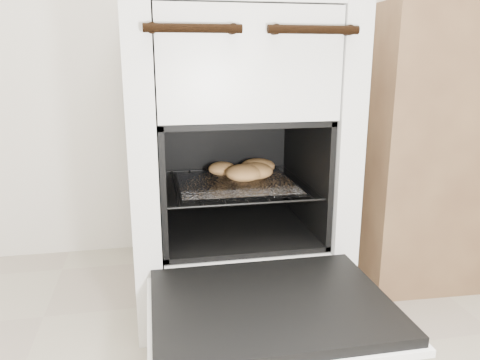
% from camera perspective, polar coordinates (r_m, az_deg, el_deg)
% --- Properties ---
extents(stove, '(0.64, 0.72, 0.99)m').
position_cam_1_polar(stove, '(1.56, -1.10, 3.33)').
color(stove, white).
rests_on(stove, ground).
extents(oven_door, '(0.58, 0.45, 0.04)m').
position_cam_1_polar(oven_door, '(1.15, 3.78, -15.21)').
color(oven_door, black).
rests_on(oven_door, stove).
extents(oven_rack, '(0.47, 0.45, 0.01)m').
position_cam_1_polar(oven_rack, '(1.51, -0.62, -0.52)').
color(oven_rack, black).
rests_on(oven_rack, stove).
extents(foil_sheet, '(0.36, 0.32, 0.01)m').
position_cam_1_polar(foil_sheet, '(1.49, -0.47, -0.49)').
color(foil_sheet, white).
rests_on(foil_sheet, oven_rack).
extents(baked_rolls, '(0.26, 0.26, 0.05)m').
position_cam_1_polar(baked_rolls, '(1.56, 0.91, 1.27)').
color(baked_rolls, tan).
rests_on(baked_rolls, foil_sheet).
extents(counter, '(0.98, 0.67, 0.96)m').
position_cam_1_polar(counter, '(2.02, 26.03, 4.34)').
color(counter, brown).
rests_on(counter, ground).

